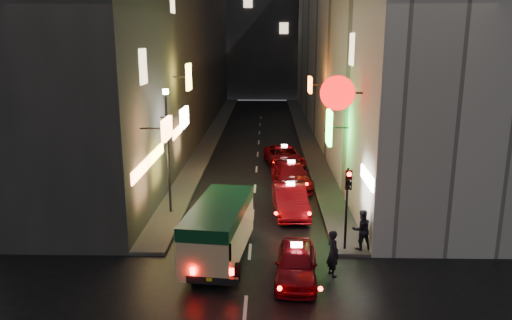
# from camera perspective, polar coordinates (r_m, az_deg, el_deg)

# --- Properties ---
(building_left) EXTENTS (7.38, 52.00, 18.00)m
(building_left) POSITION_cam_1_polar(r_m,az_deg,el_deg) (45.81, -9.97, 13.92)
(building_left) COLOR #3A3734
(building_left) RESTS_ON ground
(building_right) EXTENTS (7.92, 52.00, 18.00)m
(building_right) POSITION_cam_1_polar(r_m,az_deg,el_deg) (45.57, 10.80, 13.88)
(building_right) COLOR beige
(building_right) RESTS_ON ground
(building_far) EXTENTS (30.00, 10.00, 22.00)m
(building_far) POSITION_cam_1_polar(r_m,az_deg,el_deg) (77.02, 0.77, 15.51)
(building_far) COLOR #37373C
(building_far) RESTS_ON ground
(sidewalk_left) EXTENTS (1.50, 52.00, 0.15)m
(sidewalk_left) POSITION_cam_1_polar(r_m,az_deg,el_deg) (46.09, -4.93, 2.91)
(sidewalk_left) COLOR #484643
(sidewalk_left) RESTS_ON ground
(sidewalk_right) EXTENTS (1.50, 52.00, 0.15)m
(sidewalk_right) POSITION_cam_1_polar(r_m,az_deg,el_deg) (45.97, 5.68, 2.86)
(sidewalk_right) COLOR #484643
(sidewalk_right) RESTS_ON ground
(minibus) EXTENTS (2.60, 5.71, 2.36)m
(minibus) POSITION_cam_1_polar(r_m,az_deg,el_deg) (20.15, -4.24, -7.44)
(minibus) COLOR #D5C085
(minibus) RESTS_ON ground
(taxi_near) EXTENTS (2.29, 4.88, 1.68)m
(taxi_near) POSITION_cam_1_polar(r_m,az_deg,el_deg) (18.90, 4.63, -11.39)
(taxi_near) COLOR maroon
(taxi_near) RESTS_ON ground
(taxi_second) EXTENTS (2.58, 5.62, 1.92)m
(taxi_second) POSITION_cam_1_polar(r_m,az_deg,el_deg) (25.53, 3.93, -4.25)
(taxi_second) COLOR maroon
(taxi_second) RESTS_ON ground
(taxi_third) EXTENTS (2.84, 5.56, 1.87)m
(taxi_third) POSITION_cam_1_polar(r_m,az_deg,el_deg) (30.15, 4.04, -1.46)
(taxi_third) COLOR maroon
(taxi_third) RESTS_ON ground
(taxi_far) EXTENTS (2.87, 5.35, 1.79)m
(taxi_far) POSITION_cam_1_polar(r_m,az_deg,el_deg) (34.79, 3.25, 0.57)
(taxi_far) COLOR maroon
(taxi_far) RESTS_ON ground
(pedestrian_crossing) EXTENTS (0.65, 0.79, 2.05)m
(pedestrian_crossing) POSITION_cam_1_polar(r_m,az_deg,el_deg) (19.23, 8.80, -10.17)
(pedestrian_crossing) COLOR black
(pedestrian_crossing) RESTS_ON ground
(pedestrian_sidewalk) EXTENTS (0.82, 0.61, 1.96)m
(pedestrian_sidewalk) POSITION_cam_1_polar(r_m,az_deg,el_deg) (21.37, 11.98, -7.49)
(pedestrian_sidewalk) COLOR black
(pedestrian_sidewalk) RESTS_ON sidewalk_right
(traffic_light) EXTENTS (0.26, 0.43, 3.50)m
(traffic_light) POSITION_cam_1_polar(r_m,az_deg,el_deg) (20.67, 10.44, -3.59)
(traffic_light) COLOR black
(traffic_light) RESTS_ON sidewalk_right
(lamp_post) EXTENTS (0.28, 0.28, 6.22)m
(lamp_post) POSITION_cam_1_polar(r_m,az_deg,el_deg) (25.00, -10.05, 1.93)
(lamp_post) COLOR black
(lamp_post) RESTS_ON sidewalk_left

